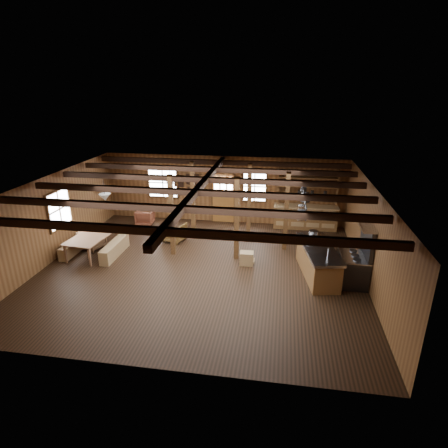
{
  "coord_description": "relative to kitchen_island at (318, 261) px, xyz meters",
  "views": [
    {
      "loc": [
        2.38,
        -10.4,
        5.56
      ],
      "look_at": [
        0.62,
        0.7,
        1.32
      ],
      "focal_mm": 30.0,
      "sensor_mm": 36.0,
      "label": 1
    }
  ],
  "objects": [
    {
      "name": "armchair_c",
      "position": [
        -7.8,
        0.81,
        -0.14
      ],
      "size": [
        0.92,
        0.93,
        0.68
      ],
      "primitive_type": "imported",
      "rotation": [
        0.0,
        0.0,
        2.84
      ],
      "color": "#8C6240",
      "rests_on": "floor"
    },
    {
      "name": "counter_pot",
      "position": [
        -0.11,
        0.86,
        0.55
      ],
      "size": [
        0.3,
        0.3,
        0.18
      ],
      "primitive_type": "cylinder",
      "color": "silver",
      "rests_on": "kitchen_island"
    },
    {
      "name": "armchair_b",
      "position": [
        -5.09,
        1.93,
        -0.13
      ],
      "size": [
        0.92,
        0.94,
        0.69
      ],
      "primitive_type": "imported",
      "rotation": [
        0.0,
        0.0,
        2.86
      ],
      "color": "brown",
      "rests_on": "floor"
    },
    {
      "name": "dining_table",
      "position": [
        -7.5,
        0.36,
        -0.14
      ],
      "size": [
        1.26,
        2.04,
        0.68
      ],
      "primitive_type": "imported",
      "rotation": [
        0.0,
        0.0,
        1.48
      ],
      "color": "brown",
      "rests_on": "floor"
    },
    {
      "name": "window_back_right",
      "position": [
        -2.3,
        4.27,
        1.12
      ],
      "size": [
        1.02,
        0.06,
        1.32
      ],
      "color": "white",
      "rests_on": "wall_back"
    },
    {
      "name": "commercial_range",
      "position": [
        1.05,
        -0.16,
        0.13
      ],
      "size": [
        0.78,
        1.5,
        1.85
      ],
      "color": "#2B2B2D",
      "rests_on": "floor"
    },
    {
      "name": "kitchen_island",
      "position": [
        0.0,
        0.0,
        0.0
      ],
      "size": [
        1.29,
        2.61,
        1.2
      ],
      "rotation": [
        0.0,
        0.0,
        0.17
      ],
      "color": "brown",
      "rests_on": "floor"
    },
    {
      "name": "back_counter",
      "position": [
        -0.2,
        4.01,
        0.12
      ],
      "size": [
        2.55,
        0.6,
        2.45
      ],
      "color": "brown",
      "rests_on": "floor"
    },
    {
      "name": "step_stool",
      "position": [
        -2.21,
        0.37,
        -0.26
      ],
      "size": [
        0.5,
        0.36,
        0.44
      ],
      "primitive_type": "cube",
      "rotation": [
        0.0,
        0.0,
        0.03
      ],
      "color": "olive",
      "rests_on": "floor"
    },
    {
      "name": "window_back_left",
      "position": [
        -6.2,
        4.27,
        1.12
      ],
      "size": [
        1.32,
        0.06,
        1.32
      ],
      "color": "white",
      "rests_on": "wall_back"
    },
    {
      "name": "timber_posts",
      "position": [
        -3.08,
        1.89,
        0.92
      ],
      "size": [
        3.95,
        2.35,
        2.8
      ],
      "color": "#3F2512",
      "rests_on": "floor"
    },
    {
      "name": "bench_aisle",
      "position": [
        -6.75,
        0.36,
        -0.24
      ],
      "size": [
        0.33,
        1.74,
        0.48
      ],
      "primitive_type": "cube",
      "color": "olive",
      "rests_on": "floor"
    },
    {
      "name": "pendant_lamps",
      "position": [
        -5.85,
        0.81,
        1.77
      ],
      "size": [
        1.86,
        2.36,
        0.66
      ],
      "color": "#2B2B2D",
      "rests_on": "ceiling"
    },
    {
      "name": "pot_rack",
      "position": [
        -0.55,
        0.06,
        1.82
      ],
      "size": [
        0.44,
        3.0,
        0.43
      ],
      "color": "#2B2B2D",
      "rests_on": "ceiling"
    },
    {
      "name": "ceiling_joists",
      "position": [
        -3.6,
        -0.01,
        2.2
      ],
      "size": [
        9.8,
        8.82,
        0.18
      ],
      "color": "black",
      "rests_on": "ceiling"
    },
    {
      "name": "room",
      "position": [
        -3.6,
        -0.19,
        0.92
      ],
      "size": [
        10.04,
        9.04,
        2.84
      ],
      "color": "black",
      "rests_on": "ground"
    },
    {
      "name": "bowl",
      "position": [
        -0.28,
        0.38,
        0.5
      ],
      "size": [
        0.36,
        0.36,
        0.07
      ],
      "primitive_type": "imported",
      "rotation": [
        0.0,
        0.0,
        -0.3
      ],
      "color": "silver",
      "rests_on": "kitchen_island"
    },
    {
      "name": "back_door",
      "position": [
        -3.6,
        4.26,
        0.4
      ],
      "size": [
        1.02,
        0.08,
        2.15
      ],
      "color": "brown",
      "rests_on": "floor"
    },
    {
      "name": "armchair_a",
      "position": [
        -6.78,
        3.42,
        -0.16
      ],
      "size": [
        0.71,
        0.73,
        0.63
      ],
      "primitive_type": "imported",
      "rotation": [
        0.0,
        0.0,
        3.2
      ],
      "color": "brown",
      "rests_on": "floor"
    },
    {
      "name": "bench_wall",
      "position": [
        -8.25,
        0.36,
        -0.26
      ],
      "size": [
        0.29,
        1.55,
        0.43
      ],
      "primitive_type": "cube",
      "color": "olive",
      "rests_on": "floor"
    },
    {
      "name": "notice_boards",
      "position": [
        -5.1,
        4.27,
        1.16
      ],
      "size": [
        1.08,
        0.03,
        0.9
      ],
      "color": "beige",
      "rests_on": "wall_back"
    },
    {
      "name": "window_left",
      "position": [
        -8.56,
        0.31,
        1.12
      ],
      "size": [
        0.14,
        1.24,
        1.32
      ],
      "color": "white",
      "rests_on": "wall_back"
    }
  ]
}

